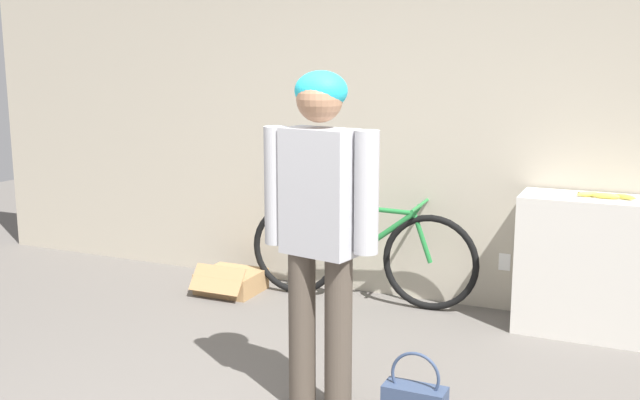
{
  "coord_description": "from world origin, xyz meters",
  "views": [
    {
      "loc": [
        1.44,
        -2.44,
        1.76
      ],
      "look_at": [
        0.0,
        0.76,
        1.08
      ],
      "focal_mm": 42.0,
      "sensor_mm": 36.0,
      "label": 1
    }
  ],
  "objects_px": {
    "cardboard_box": "(231,281)",
    "banana": "(605,196)",
    "person": "(320,213)",
    "bicycle": "(360,253)"
  },
  "relations": [
    {
      "from": "bicycle",
      "to": "banana",
      "type": "relative_size",
      "value": 4.82
    },
    {
      "from": "person",
      "to": "cardboard_box",
      "type": "xyz_separation_m",
      "value": [
        -1.41,
        1.49,
        -0.94
      ]
    },
    {
      "from": "banana",
      "to": "bicycle",
      "type": "bearing_deg",
      "value": 179.35
    },
    {
      "from": "person",
      "to": "banana",
      "type": "xyz_separation_m",
      "value": [
        1.18,
        1.66,
        -0.11
      ]
    },
    {
      "from": "bicycle",
      "to": "cardboard_box",
      "type": "distance_m",
      "value": 1.03
    },
    {
      "from": "cardboard_box",
      "to": "person",
      "type": "bearing_deg",
      "value": -46.46
    },
    {
      "from": "bicycle",
      "to": "banana",
      "type": "xyz_separation_m",
      "value": [
        1.62,
        -0.02,
        0.55
      ]
    },
    {
      "from": "cardboard_box",
      "to": "banana",
      "type": "bearing_deg",
      "value": 3.83
    },
    {
      "from": "bicycle",
      "to": "person",
      "type": "bearing_deg",
      "value": -78.3
    },
    {
      "from": "person",
      "to": "banana",
      "type": "distance_m",
      "value": 2.04
    }
  ]
}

